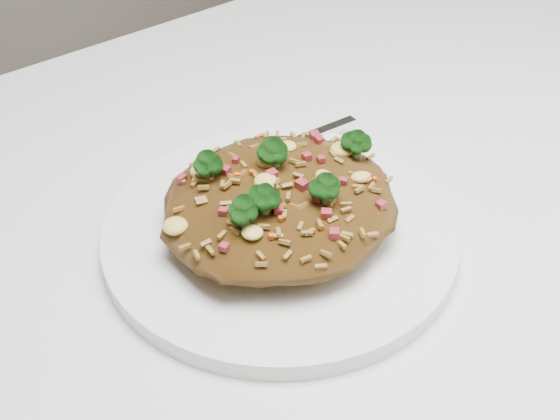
{
  "coord_description": "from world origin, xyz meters",
  "views": [
    {
      "loc": [
        -0.22,
        -0.27,
        1.12
      ],
      "look_at": [
        0.03,
        0.05,
        0.78
      ],
      "focal_mm": 50.0,
      "sensor_mm": 36.0,
      "label": 1
    }
  ],
  "objects_px": {
    "dining_table": "(289,391)",
    "fried_rice": "(280,195)",
    "plate": "(280,234)",
    "fork": "(281,147)"
  },
  "relations": [
    {
      "from": "plate",
      "to": "fried_rice",
      "type": "relative_size",
      "value": 1.5
    },
    {
      "from": "dining_table",
      "to": "fried_rice",
      "type": "xyz_separation_m",
      "value": [
        0.03,
        0.05,
        0.13
      ]
    },
    {
      "from": "dining_table",
      "to": "fried_rice",
      "type": "bearing_deg",
      "value": 58.54
    },
    {
      "from": "plate",
      "to": "fried_rice",
      "type": "xyz_separation_m",
      "value": [
        -0.0,
        -0.0,
        0.04
      ]
    },
    {
      "from": "fried_rice",
      "to": "fork",
      "type": "distance_m",
      "value": 0.1
    },
    {
      "from": "fork",
      "to": "dining_table",
      "type": "bearing_deg",
      "value": -121.65
    },
    {
      "from": "fried_rice",
      "to": "fork",
      "type": "xyz_separation_m",
      "value": [
        0.06,
        0.07,
        -0.03
      ]
    },
    {
      "from": "dining_table",
      "to": "fork",
      "type": "height_order",
      "value": "fork"
    },
    {
      "from": "plate",
      "to": "fork",
      "type": "relative_size",
      "value": 1.54
    },
    {
      "from": "plate",
      "to": "fried_rice",
      "type": "bearing_deg",
      "value": -125.34
    }
  ]
}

